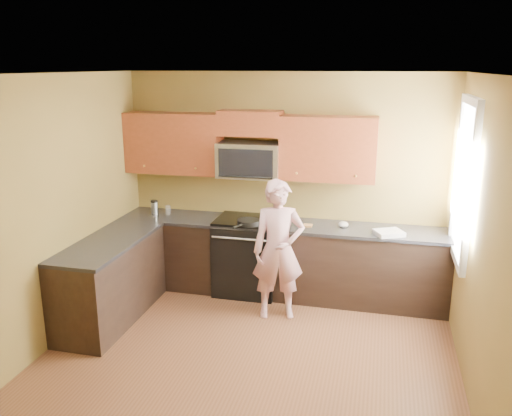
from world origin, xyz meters
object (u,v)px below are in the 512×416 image
(frying_pan, at_px, (249,224))
(travel_mug, at_px, (155,215))
(stove, at_px, (248,255))
(butter_tub, at_px, (268,222))
(woman, at_px, (278,250))
(microwave, at_px, (250,177))

(frying_pan, bearing_deg, travel_mug, -169.33)
(stove, height_order, butter_tub, butter_tub)
(travel_mug, bearing_deg, woman, -18.23)
(microwave, bearing_deg, frying_pan, -78.34)
(frying_pan, xyz_separation_m, travel_mug, (-1.30, 0.22, -0.03))
(woman, distance_m, travel_mug, 1.82)
(stove, relative_size, butter_tub, 7.82)
(woman, xyz_separation_m, travel_mug, (-1.73, 0.57, 0.13))
(butter_tub, distance_m, travel_mug, 1.47)
(microwave, xyz_separation_m, woman, (0.50, -0.70, -0.66))
(microwave, bearing_deg, stove, -90.00)
(woman, bearing_deg, microwave, 109.93)
(butter_tub, bearing_deg, microwave, 158.30)
(stove, relative_size, travel_mug, 5.03)
(woman, bearing_deg, butter_tub, 97.13)
(microwave, height_order, butter_tub, microwave)
(frying_pan, height_order, travel_mug, travel_mug)
(frying_pan, distance_m, butter_tub, 0.31)
(stove, relative_size, woman, 0.60)
(butter_tub, relative_size, travel_mug, 0.64)
(microwave, distance_m, woman, 1.09)
(frying_pan, bearing_deg, butter_tub, 75.11)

